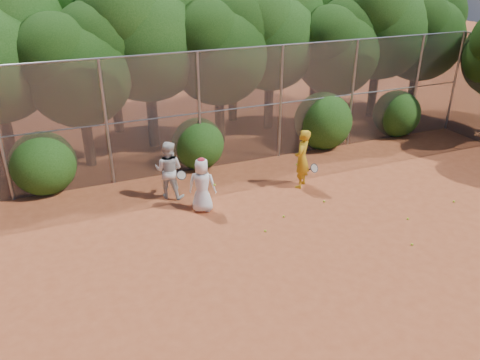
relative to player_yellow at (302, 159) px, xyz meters
name	(u,v)px	position (x,y,z in m)	size (l,w,h in m)	color
ground	(316,253)	(-1.50, -3.47, -0.95)	(80.00, 80.00, 0.00)	#9E4523
fence_back	(224,108)	(-1.62, 2.53, 1.11)	(20.05, 0.09, 4.03)	gray
tree_2	(78,62)	(-5.95, 4.37, 2.64)	(3.99, 3.47, 5.47)	black
tree_3	(146,28)	(-3.44, 5.38, 3.45)	(4.89, 4.26, 6.70)	black
tree_4	(219,45)	(-0.95, 4.77, 2.81)	(4.19, 3.64, 5.73)	black
tree_5	(272,30)	(1.56, 5.57, 3.10)	(4.51, 3.92, 6.17)	black
tree_6	(338,45)	(4.05, 4.57, 2.52)	(3.86, 3.36, 5.29)	black
tree_7	(382,19)	(6.56, 5.18, 3.33)	(4.77, 4.14, 6.53)	black
tree_8	(423,29)	(8.55, 4.87, 2.87)	(4.25, 3.70, 5.82)	black
tree_10	(107,15)	(-4.44, 7.58, 3.68)	(5.15, 4.48, 7.06)	black
tree_11	(233,23)	(0.56, 7.17, 3.22)	(4.64, 4.03, 6.35)	black
tree_12	(320,9)	(5.06, 7.78, 3.57)	(5.02, 4.37, 6.88)	black
bush_0	(43,160)	(-7.50, 2.83, 0.05)	(2.00, 2.00, 2.00)	#194010
bush_1	(198,141)	(-2.50, 2.83, -0.05)	(1.80, 1.80, 1.80)	#194010
bush_2	(323,118)	(2.50, 2.83, 0.15)	(2.20, 2.20, 2.20)	#194010
bush_3	(397,112)	(6.00, 2.83, 0.00)	(1.90, 1.90, 1.90)	#194010
player_yellow	(302,159)	(0.00, 0.00, 0.00)	(0.92, 0.81, 1.90)	gold
player_teen	(202,185)	(-3.39, -0.30, -0.13)	(0.94, 0.82, 1.64)	white
player_white	(169,170)	(-4.05, 0.89, -0.05)	(1.10, 1.05, 1.79)	silver
ball_0	(408,219)	(1.74, -3.03, -0.91)	(0.07, 0.07, 0.07)	#BFDA27
ball_1	(324,201)	(0.11, -1.25, -0.91)	(0.07, 0.07, 0.07)	#BFDA27
ball_2	(412,244)	(0.95, -4.10, -0.91)	(0.07, 0.07, 0.07)	#BFDA27
ball_3	(454,201)	(3.71, -2.74, -0.91)	(0.07, 0.07, 0.07)	#BFDA27
ball_4	(265,231)	(-2.23, -2.08, -0.91)	(0.07, 0.07, 0.07)	#BFDA27
ball_5	(297,164)	(0.68, 1.49, -0.91)	(0.07, 0.07, 0.07)	#BFDA27
ball_6	(284,216)	(-1.42, -1.58, -0.91)	(0.07, 0.07, 0.07)	#BFDA27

